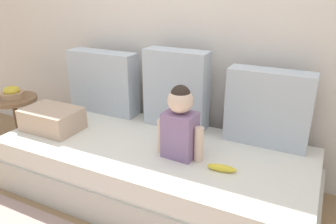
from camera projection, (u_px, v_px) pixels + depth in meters
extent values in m
plane|color=#93704C|center=(154.00, 192.00, 2.29)|extent=(12.00, 12.00, 0.00)
cube|color=beige|center=(154.00, 178.00, 2.25)|extent=(2.09, 0.90, 0.23)
cube|color=silver|center=(153.00, 154.00, 2.18)|extent=(2.03, 0.88, 0.15)
cube|color=#B2BCC6|center=(103.00, 82.00, 2.62)|extent=(0.58, 0.16, 0.50)
cube|color=#B2BCC6|center=(176.00, 89.00, 2.34)|extent=(0.46, 0.16, 0.56)
cube|color=#B2BCC6|center=(268.00, 108.00, 2.08)|extent=(0.53, 0.16, 0.49)
cube|color=gray|center=(180.00, 135.00, 1.96)|extent=(0.20, 0.16, 0.29)
sphere|color=beige|center=(180.00, 101.00, 1.88)|extent=(0.15, 0.15, 0.15)
sphere|color=#2D231E|center=(180.00, 95.00, 1.86)|extent=(0.12, 0.12, 0.12)
cylinder|color=beige|center=(162.00, 136.00, 2.02)|extent=(0.06, 0.06, 0.21)
cylinder|color=beige|center=(199.00, 144.00, 1.92)|extent=(0.06, 0.06, 0.21)
ellipsoid|color=yellow|center=(222.00, 168.00, 1.84)|extent=(0.17, 0.06, 0.04)
cube|color=tan|center=(52.00, 119.00, 2.34)|extent=(0.40, 0.28, 0.16)
cylinder|color=brown|center=(13.00, 99.00, 2.74)|extent=(0.39, 0.39, 0.03)
cylinder|color=brown|center=(18.00, 125.00, 2.83)|extent=(0.04, 0.04, 0.44)
cylinder|color=brown|center=(22.00, 146.00, 2.91)|extent=(0.21, 0.21, 0.02)
cylinder|color=tan|center=(12.00, 95.00, 2.73)|extent=(0.19, 0.19, 0.05)
ellipsoid|color=gold|center=(11.00, 90.00, 2.72)|extent=(0.13, 0.13, 0.07)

